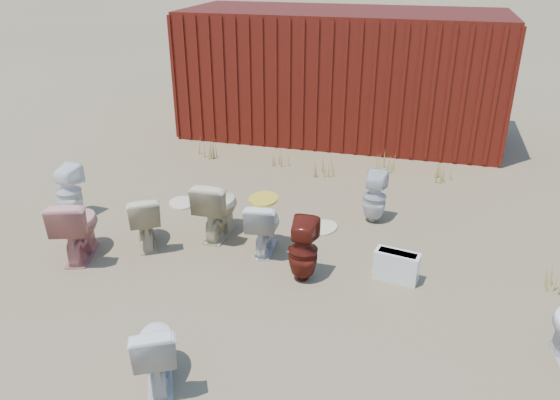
% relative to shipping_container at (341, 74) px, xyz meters
% --- Properties ---
extents(ground, '(100.00, 100.00, 0.00)m').
position_rel_shipping_container_xyz_m(ground, '(0.00, -5.20, -1.20)').
color(ground, brown).
rests_on(ground, ground).
extents(shipping_container, '(6.00, 2.40, 2.40)m').
position_rel_shipping_container_xyz_m(shipping_container, '(0.00, 0.00, 0.00)').
color(shipping_container, '#51110D').
rests_on(shipping_container, ground).
extents(toilet_front_pink, '(0.67, 0.89, 0.80)m').
position_rel_shipping_container_xyz_m(toilet_front_pink, '(-2.25, -5.66, -0.80)').
color(toilet_front_pink, tan).
rests_on(toilet_front_pink, ground).
extents(toilet_front_c, '(0.64, 0.76, 0.67)m').
position_rel_shipping_container_xyz_m(toilet_front_c, '(-0.36, -7.36, -0.86)').
color(toilet_front_c, silver).
rests_on(toilet_front_c, ground).
extents(toilet_front_maroon, '(0.34, 0.35, 0.75)m').
position_rel_shipping_container_xyz_m(toilet_front_maroon, '(0.50, -5.46, -0.83)').
color(toilet_front_maroon, '#5C180F').
rests_on(toilet_front_maroon, ground).
extents(toilet_back_a, '(0.38, 0.39, 0.77)m').
position_rel_shipping_container_xyz_m(toilet_back_a, '(-2.98, -4.76, -0.82)').
color(toilet_back_a, white).
rests_on(toilet_back_a, ground).
extents(toilet_back_beige_left, '(0.70, 0.80, 0.71)m').
position_rel_shipping_container_xyz_m(toilet_back_beige_left, '(-1.61, -5.19, -0.85)').
color(toilet_back_beige_left, '#C8B892').
rests_on(toilet_back_beige_left, ground).
extents(toilet_back_beige_right, '(0.45, 0.78, 0.80)m').
position_rel_shipping_container_xyz_m(toilet_back_beige_right, '(-0.81, -4.71, -0.80)').
color(toilet_back_beige_right, beige).
rests_on(toilet_back_beige_right, ground).
extents(toilet_back_yellowlid, '(0.45, 0.71, 0.69)m').
position_rel_shipping_container_xyz_m(toilet_back_yellowlid, '(-0.11, -4.94, -0.85)').
color(toilet_back_yellowlid, silver).
rests_on(toilet_back_yellowlid, ground).
extents(toilet_back_e, '(0.35, 0.36, 0.72)m').
position_rel_shipping_container_xyz_m(toilet_back_e, '(1.12, -3.78, -0.84)').
color(toilet_back_e, silver).
rests_on(toilet_back_e, ground).
extents(yellow_lid, '(0.35, 0.44, 0.02)m').
position_rel_shipping_container_xyz_m(yellow_lid, '(-0.11, -4.94, -0.50)').
color(yellow_lid, gold).
rests_on(yellow_lid, toilet_back_yellowlid).
extents(loose_tank, '(0.53, 0.29, 0.35)m').
position_rel_shipping_container_xyz_m(loose_tank, '(1.53, -5.19, -1.02)').
color(loose_tank, silver).
rests_on(loose_tank, ground).
extents(loose_lid_near, '(0.53, 0.59, 0.02)m').
position_rel_shipping_container_xyz_m(loose_lid_near, '(0.48, -4.19, -1.19)').
color(loose_lid_near, beige).
rests_on(loose_lid_near, ground).
extents(loose_lid_far, '(0.53, 0.58, 0.02)m').
position_rel_shipping_container_xyz_m(loose_lid_far, '(-1.69, -3.96, -1.19)').
color(loose_lid_far, beige).
rests_on(loose_lid_far, ground).
extents(weed_clump_a, '(0.36, 0.36, 0.32)m').
position_rel_shipping_container_xyz_m(weed_clump_a, '(-2.08, -1.94, -1.04)').
color(weed_clump_a, '#9F893F').
rests_on(weed_clump_a, ground).
extents(weed_clump_b, '(0.32, 0.32, 0.30)m').
position_rel_shipping_container_xyz_m(weed_clump_b, '(0.15, -2.32, -1.05)').
color(weed_clump_b, '#9F893F').
rests_on(weed_clump_b, ground).
extents(weed_clump_c, '(0.36, 0.36, 0.35)m').
position_rel_shipping_container_xyz_m(weed_clump_c, '(2.01, -2.03, -1.03)').
color(weed_clump_c, '#9F893F').
rests_on(weed_clump_c, ground).
extents(weed_clump_d, '(0.30, 0.30, 0.27)m').
position_rel_shipping_container_xyz_m(weed_clump_d, '(-0.66, -2.09, -1.07)').
color(weed_clump_d, '#9F893F').
rests_on(weed_clump_d, ground).
extents(weed_clump_e, '(0.34, 0.34, 0.32)m').
position_rel_shipping_container_xyz_m(weed_clump_e, '(1.08, -1.77, -1.04)').
color(weed_clump_e, '#9F893F').
rests_on(weed_clump_e, ground).
extents(weed_clump_f, '(0.28, 0.28, 0.25)m').
position_rel_shipping_container_xyz_m(weed_clump_f, '(3.28, -5.00, -1.08)').
color(weed_clump_f, '#9F893F').
rests_on(weed_clump_f, ground).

